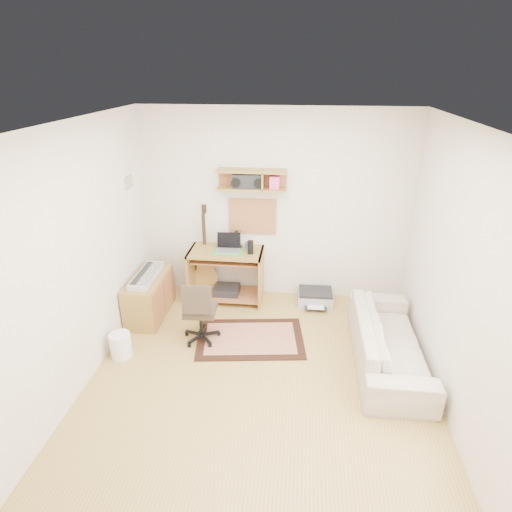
# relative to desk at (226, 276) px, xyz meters

# --- Properties ---
(floor) EXTENTS (3.60, 4.00, 0.01)m
(floor) POSITION_rel_desk_xyz_m (0.64, -1.73, -0.38)
(floor) COLOR tan
(floor) RESTS_ON ground
(ceiling) EXTENTS (3.60, 4.00, 0.01)m
(ceiling) POSITION_rel_desk_xyz_m (0.64, -1.73, 2.23)
(ceiling) COLOR white
(ceiling) RESTS_ON ground
(back_wall) EXTENTS (3.60, 0.01, 2.60)m
(back_wall) POSITION_rel_desk_xyz_m (0.64, 0.28, 0.93)
(back_wall) COLOR silver
(back_wall) RESTS_ON ground
(left_wall) EXTENTS (0.01, 4.00, 2.60)m
(left_wall) POSITION_rel_desk_xyz_m (-1.17, -1.73, 0.93)
(left_wall) COLOR silver
(left_wall) RESTS_ON ground
(right_wall) EXTENTS (0.01, 4.00, 2.60)m
(right_wall) POSITION_rel_desk_xyz_m (2.44, -1.73, 0.93)
(right_wall) COLOR silver
(right_wall) RESTS_ON ground
(wall_shelf) EXTENTS (0.90, 0.25, 0.26)m
(wall_shelf) POSITION_rel_desk_xyz_m (0.34, 0.15, 1.32)
(wall_shelf) COLOR olive
(wall_shelf) RESTS_ON back_wall
(cork_board) EXTENTS (0.64, 0.03, 0.49)m
(cork_board) POSITION_rel_desk_xyz_m (0.34, 0.25, 0.79)
(cork_board) COLOR tan
(cork_board) RESTS_ON back_wall
(wall_photo) EXTENTS (0.02, 0.20, 0.15)m
(wall_photo) POSITION_rel_desk_xyz_m (-1.15, -0.23, 1.34)
(wall_photo) COLOR #4C8CBF
(wall_photo) RESTS_ON left_wall
(desk) EXTENTS (1.00, 0.55, 0.75)m
(desk) POSITION_rel_desk_xyz_m (0.00, 0.00, 0.00)
(desk) COLOR olive
(desk) RESTS_ON floor
(laptop) EXTENTS (0.32, 0.32, 0.24)m
(laptop) POSITION_rel_desk_xyz_m (0.03, -0.02, 0.49)
(laptop) COLOR silver
(laptop) RESTS_ON desk
(speaker) EXTENTS (0.08, 0.08, 0.18)m
(speaker) POSITION_rel_desk_xyz_m (0.34, -0.05, 0.47)
(speaker) COLOR black
(speaker) RESTS_ON desk
(desk_lamp) EXTENTS (0.09, 0.09, 0.26)m
(desk_lamp) POSITION_rel_desk_xyz_m (0.18, 0.14, 0.51)
(desk_lamp) COLOR black
(desk_lamp) RESTS_ON desk
(pencil_cup) EXTENTS (0.07, 0.07, 0.10)m
(pencil_cup) POSITION_rel_desk_xyz_m (0.28, 0.10, 0.42)
(pencil_cup) COLOR #35429F
(pencil_cup) RESTS_ON desk
(boombox) EXTENTS (0.39, 0.18, 0.20)m
(boombox) POSITION_rel_desk_xyz_m (0.29, 0.15, 1.30)
(boombox) COLOR black
(boombox) RESTS_ON wall_shelf
(rug) EXTENTS (1.38, 1.01, 0.02)m
(rug) POSITION_rel_desk_xyz_m (0.45, -0.92, -0.37)
(rug) COLOR #CDAC89
(rug) RESTS_ON floor
(task_chair) EXTENTS (0.45, 0.45, 0.82)m
(task_chair) POSITION_rel_desk_xyz_m (-0.14, -0.99, 0.04)
(task_chair) COLOR #342A1F
(task_chair) RESTS_ON floor
(cabinet) EXTENTS (0.40, 0.90, 0.55)m
(cabinet) POSITION_rel_desk_xyz_m (-0.94, -0.52, -0.10)
(cabinet) COLOR olive
(cabinet) RESTS_ON floor
(music_keyboard) EXTENTS (0.23, 0.75, 0.07)m
(music_keyboard) POSITION_rel_desk_xyz_m (-0.94, -0.52, 0.21)
(music_keyboard) COLOR #B2B5BA
(music_keyboard) RESTS_ON cabinet
(guitar) EXTENTS (0.40, 0.30, 1.32)m
(guitar) POSITION_rel_desk_xyz_m (-0.33, 0.13, 0.29)
(guitar) COLOR #B38237
(guitar) RESTS_ON floor
(waste_basket) EXTENTS (0.27, 0.27, 0.29)m
(waste_basket) POSITION_rel_desk_xyz_m (-0.98, -1.41, -0.23)
(waste_basket) COLOR white
(waste_basket) RESTS_ON floor
(printer) EXTENTS (0.48, 0.38, 0.18)m
(printer) POSITION_rel_desk_xyz_m (1.24, 0.04, -0.29)
(printer) COLOR #A5A8AA
(printer) RESTS_ON floor
(sofa) EXTENTS (0.53, 1.80, 0.71)m
(sofa) POSITION_rel_desk_xyz_m (2.02, -1.16, -0.02)
(sofa) COLOR #BCAC95
(sofa) RESTS_ON floor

